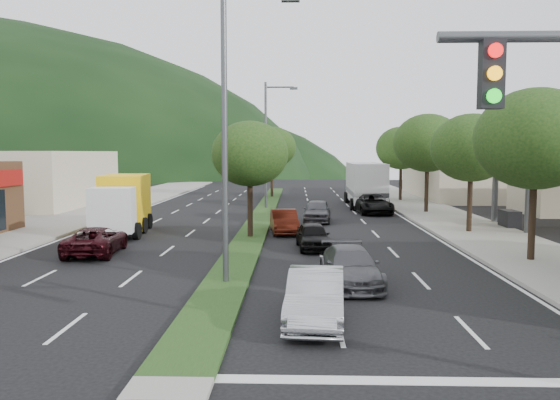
{
  "coord_description": "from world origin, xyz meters",
  "views": [
    {
      "loc": [
        2.39,
        -10.28,
        4.5
      ],
      "look_at": [
        1.72,
        12.76,
        2.49
      ],
      "focal_mm": 35.0,
      "sensor_mm": 36.0,
      "label": 1
    }
  ],
  "objects_px": {
    "car_queue_a": "(313,236)",
    "car_queue_e": "(317,211)",
    "tree_med_far": "(272,147)",
    "sedan_silver": "(316,297)",
    "car_queue_c": "(284,221)",
    "motorhome": "(365,183)",
    "suv_maroon": "(96,240)",
    "car_queue_d": "(373,204)",
    "box_truck": "(123,206)",
    "tree_r_b": "(535,139)",
    "tree_r_d": "(428,143)",
    "streetlight_mid": "(268,139)",
    "car_queue_b": "(351,266)",
    "tree_med_near": "(250,154)",
    "tree_r_e": "(401,148)",
    "streetlight_near": "(231,120)",
    "tree_r_c": "(471,148)"
  },
  "relations": [
    {
      "from": "car_queue_a",
      "to": "car_queue_e",
      "type": "height_order",
      "value": "car_queue_e"
    },
    {
      "from": "tree_med_far",
      "to": "car_queue_e",
      "type": "distance_m",
      "value": 19.87
    },
    {
      "from": "sedan_silver",
      "to": "car_queue_c",
      "type": "height_order",
      "value": "sedan_silver"
    },
    {
      "from": "motorhome",
      "to": "suv_maroon",
      "type": "bearing_deg",
      "value": -122.04
    },
    {
      "from": "car_queue_c",
      "to": "motorhome",
      "type": "height_order",
      "value": "motorhome"
    },
    {
      "from": "sedan_silver",
      "to": "car_queue_d",
      "type": "relative_size",
      "value": 0.83
    },
    {
      "from": "car_queue_d",
      "to": "box_truck",
      "type": "relative_size",
      "value": 0.75
    },
    {
      "from": "tree_r_b",
      "to": "car_queue_a",
      "type": "height_order",
      "value": "tree_r_b"
    },
    {
      "from": "tree_r_d",
      "to": "streetlight_mid",
      "type": "xyz_separation_m",
      "value": [
        -11.79,
        3.0,
        0.4
      ]
    },
    {
      "from": "tree_r_b",
      "to": "streetlight_mid",
      "type": "xyz_separation_m",
      "value": [
        -11.79,
        21.0,
        0.55
      ]
    },
    {
      "from": "tree_r_d",
      "to": "suv_maroon",
      "type": "xyz_separation_m",
      "value": [
        -18.46,
        -16.63,
        -4.57
      ]
    },
    {
      "from": "tree_r_d",
      "to": "tree_med_far",
      "type": "relative_size",
      "value": 1.03
    },
    {
      "from": "car_queue_a",
      "to": "car_queue_c",
      "type": "bearing_deg",
      "value": 101.68
    },
    {
      "from": "car_queue_b",
      "to": "tree_med_far",
      "type": "bearing_deg",
      "value": 92.64
    },
    {
      "from": "streetlight_mid",
      "to": "box_truck",
      "type": "bearing_deg",
      "value": -119.53
    },
    {
      "from": "car_queue_c",
      "to": "motorhome",
      "type": "xyz_separation_m",
      "value": [
        6.48,
        15.6,
        1.27
      ]
    },
    {
      "from": "tree_med_far",
      "to": "tree_med_near",
      "type": "bearing_deg",
      "value": -90.0
    },
    {
      "from": "car_queue_a",
      "to": "tree_r_d",
      "type": "bearing_deg",
      "value": 55.04
    },
    {
      "from": "tree_med_near",
      "to": "streetlight_mid",
      "type": "xyz_separation_m",
      "value": [
        0.21,
        15.0,
        1.16
      ]
    },
    {
      "from": "streetlight_mid",
      "to": "car_queue_c",
      "type": "xyz_separation_m",
      "value": [
        1.53,
        -13.03,
        -4.93
      ]
    },
    {
      "from": "tree_r_e",
      "to": "car_queue_c",
      "type": "bearing_deg",
      "value": -117.14
    },
    {
      "from": "car_queue_b",
      "to": "box_truck",
      "type": "distance_m",
      "value": 16.47
    },
    {
      "from": "box_truck",
      "to": "motorhome",
      "type": "xyz_separation_m",
      "value": [
        15.5,
        15.78,
        0.4
      ]
    },
    {
      "from": "tree_med_far",
      "to": "box_truck",
      "type": "height_order",
      "value": "tree_med_far"
    },
    {
      "from": "tree_r_b",
      "to": "sedan_silver",
      "type": "bearing_deg",
      "value": -138.37
    },
    {
      "from": "car_queue_c",
      "to": "car_queue_d",
      "type": "bearing_deg",
      "value": 51.31
    },
    {
      "from": "tree_r_d",
      "to": "box_truck",
      "type": "height_order",
      "value": "tree_r_d"
    },
    {
      "from": "tree_med_near",
      "to": "streetlight_mid",
      "type": "bearing_deg",
      "value": 89.22
    },
    {
      "from": "tree_med_near",
      "to": "car_queue_c",
      "type": "relative_size",
      "value": 1.52
    },
    {
      "from": "suv_maroon",
      "to": "car_queue_b",
      "type": "xyz_separation_m",
      "value": [
        10.73,
        -5.3,
        0.02
      ]
    },
    {
      "from": "tree_r_b",
      "to": "car_queue_c",
      "type": "height_order",
      "value": "tree_r_b"
    },
    {
      "from": "sedan_silver",
      "to": "car_queue_c",
      "type": "distance_m",
      "value": 16.09
    },
    {
      "from": "sedan_silver",
      "to": "car_queue_a",
      "type": "relative_size",
      "value": 1.17
    },
    {
      "from": "streetlight_near",
      "to": "suv_maroon",
      "type": "bearing_deg",
      "value": 141.14
    },
    {
      "from": "motorhome",
      "to": "tree_r_c",
      "type": "bearing_deg",
      "value": -74.91
    },
    {
      "from": "tree_r_b",
      "to": "car_queue_e",
      "type": "distance_m",
      "value": 15.95
    },
    {
      "from": "tree_r_c",
      "to": "tree_med_near",
      "type": "relative_size",
      "value": 1.08
    },
    {
      "from": "tree_r_e",
      "to": "tree_med_near",
      "type": "relative_size",
      "value": 1.11
    },
    {
      "from": "streetlight_near",
      "to": "car_queue_b",
      "type": "bearing_deg",
      "value": 1.08
    },
    {
      "from": "car_queue_d",
      "to": "car_queue_e",
      "type": "height_order",
      "value": "car_queue_e"
    },
    {
      "from": "tree_med_far",
      "to": "streetlight_mid",
      "type": "bearing_deg",
      "value": -88.93
    },
    {
      "from": "tree_r_c",
      "to": "car_queue_a",
      "type": "relative_size",
      "value": 1.81
    },
    {
      "from": "car_queue_b",
      "to": "car_queue_e",
      "type": "height_order",
      "value": "car_queue_e"
    },
    {
      "from": "tree_med_near",
      "to": "box_truck",
      "type": "relative_size",
      "value": 0.89
    },
    {
      "from": "car_queue_d",
      "to": "motorhome",
      "type": "height_order",
      "value": "motorhome"
    },
    {
      "from": "suv_maroon",
      "to": "box_truck",
      "type": "height_order",
      "value": "box_truck"
    },
    {
      "from": "suv_maroon",
      "to": "tree_r_e",
      "type": "bearing_deg",
      "value": -129.07
    },
    {
      "from": "tree_med_far",
      "to": "car_queue_a",
      "type": "distance_m",
      "value": 29.53
    },
    {
      "from": "car_queue_c",
      "to": "motorhome",
      "type": "distance_m",
      "value": 16.94
    },
    {
      "from": "streetlight_near",
      "to": "car_queue_d",
      "type": "distance_m",
      "value": 23.84
    }
  ]
}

